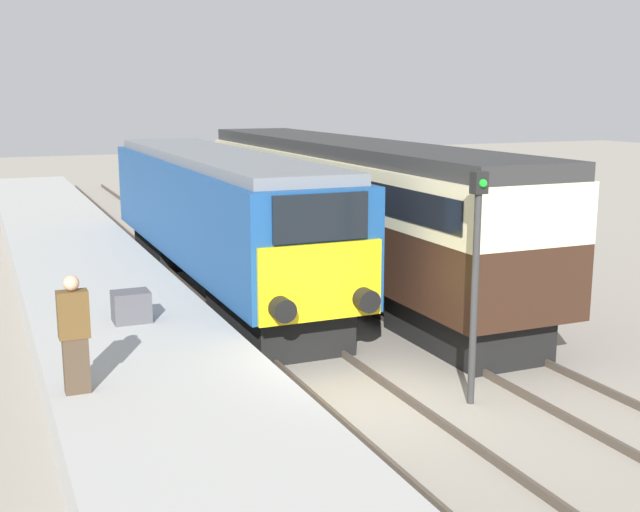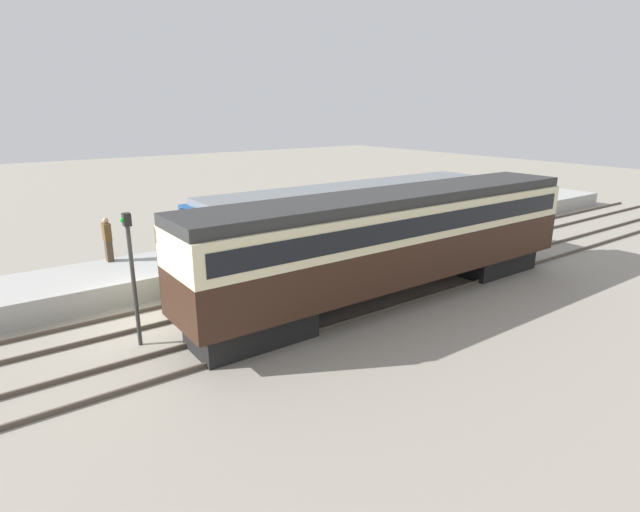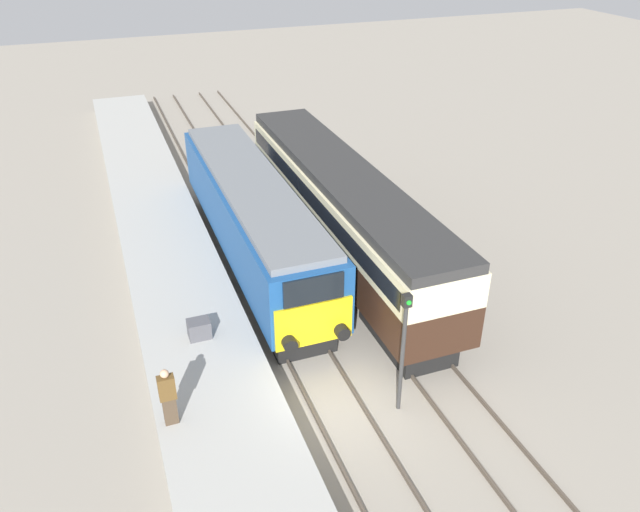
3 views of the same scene
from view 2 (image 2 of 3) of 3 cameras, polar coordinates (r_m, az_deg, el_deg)
ground_plane at (r=17.58m, az=-19.14°, el=-6.90°), size 120.00×120.00×0.00m
platform_left at (r=23.46m, az=-2.88°, el=0.95°), size 3.50×50.00×0.88m
rails_near_track at (r=19.39m, az=-4.96°, el=-3.60°), size 1.51×60.00×0.14m
rails_far_track at (r=16.76m, az=1.11°, el=-6.84°), size 1.50×60.00×0.14m
locomotive at (r=20.96m, az=3.89°, el=3.67°), size 2.70×14.48×3.69m
passenger_carriage at (r=17.84m, az=8.64°, el=2.29°), size 2.75×16.05×3.97m
person_on_platform at (r=21.36m, az=-23.10°, el=1.74°), size 0.44×0.26×1.76m
signal_post at (r=15.07m, az=-20.69°, el=-1.40°), size 0.24×0.28×3.96m
luggage_crate at (r=21.19m, az=-12.98°, el=0.92°), size 0.70×0.56×0.60m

